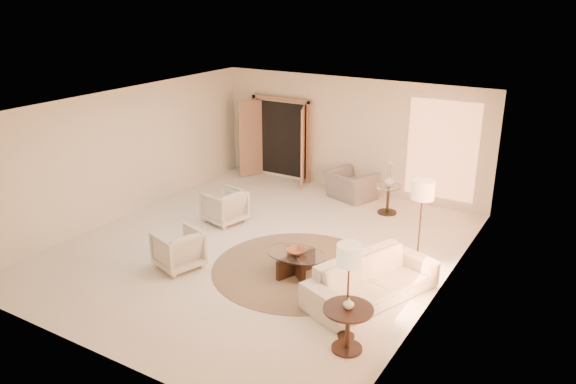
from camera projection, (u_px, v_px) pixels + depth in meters
The scene contains 18 objects.
room at pixel (259, 180), 10.52m from camera, with size 7.04×8.04×2.83m.
windows_right at pixel (442, 216), 8.94m from camera, with size 0.10×6.40×2.40m, color #FF9D66, non-canonical shape.
window_back_corner at pixel (442, 150), 12.60m from camera, with size 1.70×0.10×2.40m, color #FF9D66, non-canonical shape.
curtains_right at pixel (454, 201), 9.71m from camera, with size 0.06×5.20×2.60m, color tan, non-canonical shape.
french_doors at pixel (280, 140), 14.63m from camera, with size 1.95×0.66×2.16m.
area_rug at pixel (298, 269), 10.12m from camera, with size 3.13×3.13×0.01m, color #463726.
sofa at pixel (372, 279), 9.07m from camera, with size 2.33×0.91×0.68m, color beige.
armchair_left at pixel (224, 205), 12.06m from camera, with size 0.77×0.72×0.79m, color beige.
armchair_right at pixel (178, 248), 10.08m from camera, with size 0.75×0.70×0.77m, color beige.
accent_chair at pixel (351, 181), 13.41m from camera, with size 1.04×0.67×0.91m, color gray.
coffee_table at pixel (296, 261), 9.86m from camera, with size 1.35×1.35×0.41m.
end_table at pixel (348, 321), 7.72m from camera, with size 0.70×0.70×0.66m.
side_table at pixel (388, 197), 12.54m from camera, with size 0.56×0.56×0.65m.
floor_lamp_near at pixel (423, 194), 9.74m from camera, with size 0.40×0.40×1.66m.
floor_lamp_far at pixel (349, 259), 7.73m from camera, with size 0.36×0.36×1.47m.
bowl at pixel (296, 251), 9.79m from camera, with size 0.34×0.34×0.08m, color brown.
end_vase at pixel (349, 304), 7.62m from camera, with size 0.15×0.15×0.16m, color silver.
side_vase at pixel (389, 181), 12.41m from camera, with size 0.22×0.22×0.23m, color silver.
Camera 1 is at (5.61, -8.26, 4.76)m, focal length 35.00 mm.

